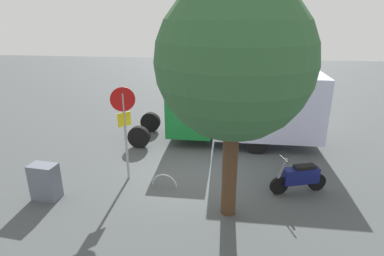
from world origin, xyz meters
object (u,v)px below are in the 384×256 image
street_tree (235,63)px  bike_rack_hoop (165,186)px  stop_sign (124,120)px  motorcycle (300,177)px  utility_cabinet (45,182)px  box_truck_near (244,106)px

street_tree → bike_rack_hoop: 4.70m
stop_sign → street_tree: size_ratio=0.52×
motorcycle → stop_sign: bearing=-19.8°
stop_sign → street_tree: street_tree is taller
stop_sign → utility_cabinet: size_ratio=2.86×
bike_rack_hoop → box_truck_near: bearing=-122.7°
street_tree → utility_cabinet: (5.33, -0.06, -3.54)m
motorcycle → stop_sign: (5.44, -0.17, 1.54)m
motorcycle → street_tree: size_ratio=0.29×
utility_cabinet → stop_sign: bearing=-144.2°
stop_sign → street_tree: bearing=155.4°
utility_cabinet → street_tree: bearing=179.3°
stop_sign → bike_rack_hoop: size_ratio=3.63×
stop_sign → bike_rack_hoop: (-1.29, 0.35, -2.06)m
utility_cabinet → bike_rack_hoop: size_ratio=1.27×
stop_sign → motorcycle: bearing=178.2°
utility_cabinet → box_truck_near: bearing=-139.3°
box_truck_near → utility_cabinet: bearing=40.5°
stop_sign → box_truck_near: bearing=-137.0°
box_truck_near → street_tree: size_ratio=1.28×
box_truck_near → street_tree: street_tree is taller
street_tree → bike_rack_hoop: street_tree is taller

